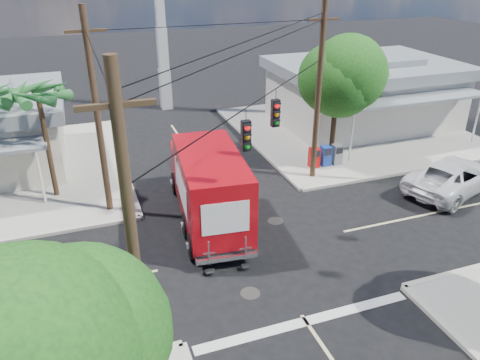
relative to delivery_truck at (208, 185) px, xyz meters
name	(u,v)px	position (x,y,z in m)	size (l,w,h in m)	color
ground	(257,250)	(1.14, -2.88, -1.74)	(120.00, 120.00, 0.00)	black
sidewalk_ne	(348,130)	(12.02, 8.00, -1.67)	(14.12, 14.12, 0.14)	#AAA59A
road_markings	(271,271)	(1.14, -4.35, -1.73)	(32.00, 32.00, 0.01)	beige
building_ne	(364,91)	(13.64, 9.09, 0.58)	(11.80, 10.20, 4.50)	beige
radio_tower	(161,32)	(1.64, 17.12, 3.90)	(0.80, 0.80, 17.00)	silver
tree_sw_front	(52,351)	(-5.85, -10.42, 2.59)	(3.88, 3.78, 6.03)	#422D1C
tree_ne_front	(338,79)	(8.35, 3.88, 3.03)	(4.21, 4.14, 6.66)	#422D1C
tree_ne_back	(357,76)	(10.95, 6.08, 2.45)	(3.77, 3.66, 5.82)	#422D1C
palm_nw_front	(38,96)	(-6.36, 4.62, 3.30)	(3.01, 3.08, 5.59)	#422D1C
utility_poles	(204,131)	(-0.44, -1.27, 2.93)	(12.00, 10.68, 9.00)	#473321
vending_boxes	(325,156)	(7.64, 3.32, -1.05)	(1.90, 0.50, 1.10)	#C20A09
delivery_truck	(208,185)	(0.00, 0.00, 0.00)	(3.26, 8.11, 3.42)	black
parked_car	(453,176)	(12.16, -1.32, -0.94)	(2.64, 5.73, 1.59)	silver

